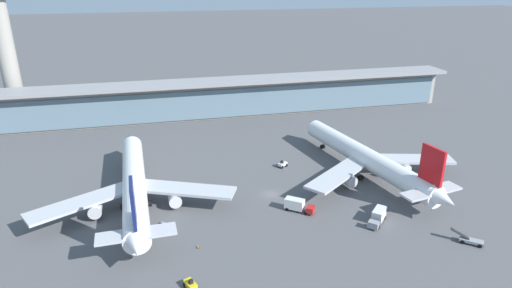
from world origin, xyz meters
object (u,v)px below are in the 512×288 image
at_px(service_truck_mid_apron_grey, 470,240).
at_px(service_truck_by_tail_red, 298,205).
at_px(airliner_left_stand, 134,186).
at_px(service_truck_near_nose_yellow, 190,284).
at_px(service_truck_on_taxiway_grey, 161,227).
at_px(service_truck_under_wing_grey, 378,216).
at_px(control_tower, 3,37).
at_px(service_truck_at_far_stand_white, 283,164).
at_px(airliner_centre_stand, 368,158).
at_px(safety_cone_alpha, 198,246).

relative_size(service_truck_mid_apron_grey, service_truck_by_tail_red, 0.85).
bearing_deg(airliner_left_stand, service_truck_near_nose_yellow, -73.68).
height_order(service_truck_by_tail_red, service_truck_on_taxiway_grey, service_truck_by_tail_red).
relative_size(service_truck_under_wing_grey, control_tower, 0.12).
bearing_deg(service_truck_on_taxiway_grey, service_truck_at_far_stand_white, 35.90).
bearing_deg(airliner_left_stand, airliner_centre_stand, 1.51).
height_order(service_truck_under_wing_grey, service_truck_on_taxiway_grey, service_truck_under_wing_grey).
height_order(airliner_centre_stand, control_tower, control_tower).
relative_size(airliner_left_stand, service_truck_mid_apron_grey, 10.51).
height_order(service_truck_near_nose_yellow, service_truck_by_tail_red, service_truck_by_tail_red).
xyz_separation_m(airliner_centre_stand, service_truck_at_far_stand_white, (-21.45, 11.44, -4.47)).
relative_size(service_truck_by_tail_red, service_truck_on_taxiway_grey, 2.15).
xyz_separation_m(service_truck_on_taxiway_grey, service_truck_at_far_stand_white, (36.70, 26.56, 0.00)).
height_order(service_truck_on_taxiway_grey, service_truck_at_far_stand_white, same).
height_order(airliner_centre_stand, service_truck_on_taxiway_grey, airliner_centre_stand).
relative_size(airliner_left_stand, control_tower, 1.08).
relative_size(airliner_left_stand, service_truck_on_taxiway_grey, 19.18).
xyz_separation_m(airliner_left_stand, service_truck_under_wing_grey, (54.54, -21.96, -3.65)).
distance_m(airliner_centre_stand, service_truck_by_tail_red, 29.45).
xyz_separation_m(service_truck_under_wing_grey, safety_cone_alpha, (-41.68, -0.08, -1.37)).
distance_m(airliner_left_stand, airliner_centre_stand, 63.72).
xyz_separation_m(airliner_centre_stand, service_truck_mid_apron_grey, (5.97, -36.07, -4.53)).
relative_size(service_truck_mid_apron_grey, service_truck_at_far_stand_white, 1.82).
distance_m(service_truck_on_taxiway_grey, safety_cone_alpha, 11.30).
bearing_deg(airliner_centre_stand, airliner_left_stand, -178.49).
distance_m(airliner_left_stand, control_tower, 95.77).
xyz_separation_m(service_truck_near_nose_yellow, safety_cone_alpha, (2.78, 12.40, -0.56)).
xyz_separation_m(airliner_left_stand, service_truck_at_far_stand_white, (42.25, 13.12, -4.47)).
xyz_separation_m(service_truck_near_nose_yellow, service_truck_under_wing_grey, (44.46, 12.47, 0.82)).
bearing_deg(service_truck_near_nose_yellow, airliner_left_stand, 106.32).
bearing_deg(service_truck_by_tail_red, service_truck_near_nose_yellow, -142.14).
xyz_separation_m(service_truck_by_tail_red, control_tower, (-83.40, 92.61, 30.54)).
height_order(control_tower, safety_cone_alpha, control_tower).
bearing_deg(service_truck_mid_apron_grey, service_truck_at_far_stand_white, 119.99).
distance_m(airliner_left_stand, service_truck_at_far_stand_white, 44.46).
height_order(service_truck_on_taxiway_grey, control_tower, control_tower).
bearing_deg(service_truck_at_far_stand_white, service_truck_by_tail_red, -98.97).
xyz_separation_m(service_truck_near_nose_yellow, control_tower, (-55.29, 114.46, 31.36)).
distance_m(service_truck_mid_apron_grey, control_tower, 165.15).
xyz_separation_m(service_truck_near_nose_yellow, service_truck_at_far_stand_white, (32.17, 47.56, 0.00)).
distance_m(service_truck_mid_apron_grey, service_truck_on_taxiway_grey, 67.45).
xyz_separation_m(airliner_left_stand, service_truck_by_tail_red, (38.19, -12.58, -3.65)).
height_order(service_truck_under_wing_grey, service_truck_mid_apron_grey, service_truck_under_wing_grey).
bearing_deg(service_truck_at_far_stand_white, service_truck_mid_apron_grey, -60.01).
bearing_deg(safety_cone_alpha, service_truck_near_nose_yellow, -102.66).
relative_size(service_truck_by_tail_red, safety_cone_alpha, 10.21).
bearing_deg(service_truck_at_far_stand_white, service_truck_on_taxiway_grey, -144.10).
bearing_deg(service_truck_at_far_stand_white, airliner_centre_stand, -28.07).
bearing_deg(control_tower, safety_cone_alpha, -60.36).
xyz_separation_m(service_truck_mid_apron_grey, control_tower, (-114.88, 114.41, 31.42)).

